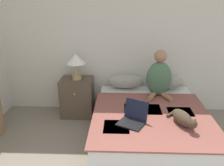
{
  "coord_description": "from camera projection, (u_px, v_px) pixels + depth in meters",
  "views": [
    {
      "loc": [
        -0.14,
        -0.65,
        1.94
      ],
      "look_at": [
        -0.26,
        2.37,
        0.83
      ],
      "focal_mm": 38.0,
      "sensor_mm": 36.0,
      "label": 1
    }
  ],
  "objects": [
    {
      "name": "bed",
      "position": [
        149.0,
        125.0,
        3.34
      ],
      "size": [
        1.55,
        1.92,
        0.48
      ],
      "color": "brown",
      "rests_on": "ground_plane"
    },
    {
      "name": "pillow_near",
      "position": [
        125.0,
        81.0,
        3.98
      ],
      "size": [
        0.6,
        0.26,
        0.24
      ],
      "color": "gray",
      "rests_on": "bed"
    },
    {
      "name": "pillow_far",
      "position": [
        166.0,
        82.0,
        3.96
      ],
      "size": [
        0.6,
        0.26,
        0.24
      ],
      "color": "gray",
      "rests_on": "bed"
    },
    {
      "name": "wall_back",
      "position": [
        130.0,
        39.0,
        3.95
      ],
      "size": [
        5.34,
        0.05,
        2.55
      ],
      "color": "beige",
      "rests_on": "ground_plane"
    },
    {
      "name": "nightstand",
      "position": [
        77.0,
        97.0,
        4.04
      ],
      "size": [
        0.53,
        0.45,
        0.65
      ],
      "color": "brown",
      "rests_on": "ground_plane"
    },
    {
      "name": "cat_tabby",
      "position": [
        183.0,
        118.0,
        2.84
      ],
      "size": [
        0.3,
        0.56,
        0.17
      ],
      "rotation": [
        0.0,
        0.0,
        -1.23
      ],
      "color": "#473828",
      "rests_on": "bed"
    },
    {
      "name": "laptop_open",
      "position": [
        133.0,
        119.0,
        2.9
      ],
      "size": [
        0.41,
        0.41,
        0.26
      ],
      "rotation": [
        0.0,
        0.0,
        -0.49
      ],
      "color": "black",
      "rests_on": "bed"
    },
    {
      "name": "person_sitting",
      "position": [
        159.0,
        77.0,
        3.63
      ],
      "size": [
        0.39,
        0.38,
        0.72
      ],
      "color": "#476B4C",
      "rests_on": "bed"
    },
    {
      "name": "table_lamp",
      "position": [
        76.0,
        61.0,
        3.82
      ],
      "size": [
        0.31,
        0.31,
        0.43
      ],
      "color": "tan",
      "rests_on": "nightstand"
    }
  ]
}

